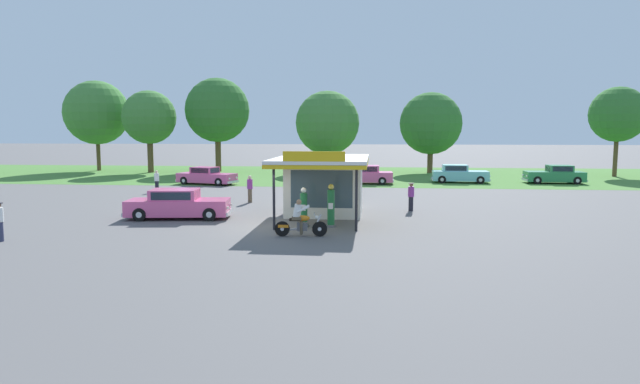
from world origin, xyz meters
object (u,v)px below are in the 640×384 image
(parked_car_back_row_centre, at_px, (206,176))
(bystander_admiring_sedan, at_px, (250,188))
(parked_car_back_row_left, at_px, (361,175))
(bystander_chatting_near_pumps, at_px, (411,196))
(parked_car_back_row_centre_right, at_px, (555,175))
(gas_pump_offside, at_px, (331,207))
(parked_car_back_row_far_right, at_px, (459,174))
(featured_classic_sedan, at_px, (178,205))
(bystander_strolling_foreground, at_px, (157,181))
(gas_pump_nearside, at_px, (304,209))
(motorcycle_with_rider, at_px, (300,221))

(parked_car_back_row_centre, relative_size, bystander_admiring_sedan, 3.15)
(parked_car_back_row_left, relative_size, bystander_chatting_near_pumps, 3.55)
(bystander_admiring_sedan, bearing_deg, parked_car_back_row_centre_right, 32.70)
(gas_pump_offside, height_order, parked_car_back_row_far_right, gas_pump_offside)
(parked_car_back_row_centre_right, bearing_deg, bystander_chatting_near_pumps, -127.23)
(featured_classic_sedan, relative_size, bystander_strolling_foreground, 3.42)
(gas_pump_offside, xyz_separation_m, bystander_admiring_sedan, (-5.69, 8.05, -0.02))
(gas_pump_offside, bearing_deg, parked_car_back_row_far_right, 67.79)
(bystander_strolling_foreground, bearing_deg, parked_car_back_row_far_right, 22.29)
(gas_pump_offside, distance_m, bystander_admiring_sedan, 9.86)
(gas_pump_nearside, relative_size, parked_car_back_row_centre_right, 0.37)
(parked_car_back_row_centre, bearing_deg, motorcycle_with_rider, -63.33)
(gas_pump_offside, bearing_deg, featured_classic_sedan, 168.25)
(parked_car_back_row_left, height_order, bystander_strolling_foreground, bystander_strolling_foreground)
(parked_car_back_row_centre_right, bearing_deg, parked_car_back_row_centre, -172.58)
(gas_pump_nearside, relative_size, bystander_chatting_near_pumps, 1.16)
(parked_car_back_row_centre, relative_size, parked_car_back_row_centre_right, 1.08)
(parked_car_back_row_left, xyz_separation_m, bystander_chatting_near_pumps, (3.13, -15.37, 0.14))
(bystander_chatting_near_pumps, bearing_deg, parked_car_back_row_left, 101.52)
(featured_classic_sedan, height_order, parked_car_back_row_left, parked_car_back_row_left)
(gas_pump_offside, distance_m, bystander_chatting_near_pumps, 6.76)
(gas_pump_offside, bearing_deg, bystander_admiring_sedan, 125.24)
(parked_car_back_row_centre_right, relative_size, bystander_strolling_foreground, 3.11)
(parked_car_back_row_far_right, height_order, bystander_chatting_near_pumps, bystander_chatting_near_pumps)
(motorcycle_with_rider, height_order, parked_car_back_row_left, motorcycle_with_rider)
(gas_pump_offside, relative_size, bystander_admiring_sedan, 1.18)
(bystander_admiring_sedan, bearing_deg, parked_car_back_row_far_right, 44.25)
(parked_car_back_row_far_right, bearing_deg, motorcycle_with_rider, -112.45)
(parked_car_back_row_left, distance_m, bystander_strolling_foreground, 16.53)
(motorcycle_with_rider, bearing_deg, gas_pump_offside, 65.40)
(parked_car_back_row_far_right, distance_m, parked_car_back_row_centre_right, 7.97)
(parked_car_back_row_left, bearing_deg, parked_car_back_row_centre_right, 6.80)
(featured_classic_sedan, xyz_separation_m, parked_car_back_row_far_right, (17.18, 20.92, 0.01))
(motorcycle_with_rider, xyz_separation_m, featured_classic_sedan, (-6.84, 4.10, 0.04))
(parked_car_back_row_left, height_order, bystander_admiring_sedan, bystander_admiring_sedan)
(parked_car_back_row_centre, distance_m, bystander_chatting_near_pumps, 20.88)
(gas_pump_offside, relative_size, bystander_strolling_foreground, 1.26)
(parked_car_back_row_centre, distance_m, bystander_admiring_sedan, 12.53)
(parked_car_back_row_far_right, relative_size, bystander_strolling_foreground, 3.10)
(parked_car_back_row_centre_right, bearing_deg, gas_pump_offside, -127.09)
(featured_classic_sedan, distance_m, parked_car_back_row_centre_right, 32.82)
(bystander_chatting_near_pumps, bearing_deg, bystander_strolling_foreground, 156.52)
(gas_pump_offside, distance_m, parked_car_back_row_centre_right, 28.51)
(parked_car_back_row_centre, bearing_deg, parked_car_back_row_far_right, 9.75)
(gas_pump_nearside, xyz_separation_m, parked_car_back_row_left, (2.18, 20.80, -0.13))
(featured_classic_sedan, distance_m, bystander_admiring_sedan, 6.79)
(parked_car_back_row_far_right, height_order, bystander_admiring_sedan, bystander_admiring_sedan)
(gas_pump_nearside, bearing_deg, motorcycle_with_rider, -86.32)
(bystander_strolling_foreground, bearing_deg, motorcycle_with_rider, -50.98)
(gas_pump_offside, xyz_separation_m, parked_car_back_row_far_right, (9.22, 22.58, -0.20))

